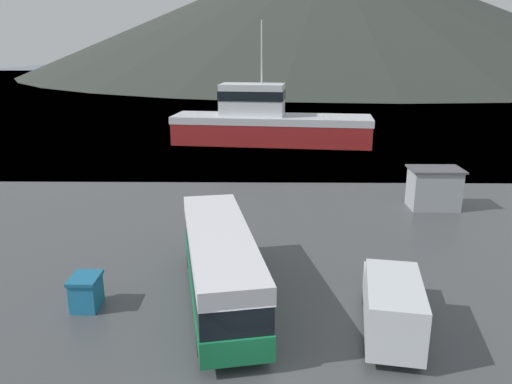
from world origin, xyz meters
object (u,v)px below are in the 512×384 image
delivery_van (392,303)px  fishing_boat (268,121)px  storage_bin (86,292)px  tour_bus (220,263)px  dock_kiosk (434,188)px

delivery_van → fishing_boat: (-4.22, 37.10, 1.14)m
delivery_van → storage_bin: size_ratio=4.21×
fishing_boat → delivery_van: bearing=13.3°
tour_bus → storage_bin: (-5.37, -0.56, -1.06)m
delivery_van → fishing_boat: bearing=106.4°
delivery_van → fishing_boat: 37.35m
delivery_van → fishing_boat: size_ratio=0.27×
dock_kiosk → storage_bin: bearing=-144.0°
fishing_boat → storage_bin: 36.24m
delivery_van → storage_bin: (-11.81, 1.69, -0.52)m
tour_bus → storage_bin: tour_bus is taller
tour_bus → delivery_van: (6.43, -2.25, -0.54)m
storage_bin → delivery_van: bearing=-8.2°
tour_bus → dock_kiosk: size_ratio=3.12×
tour_bus → fishing_boat: fishing_boat is taller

